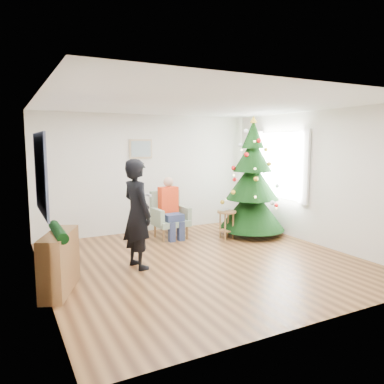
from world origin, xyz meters
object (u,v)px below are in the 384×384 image
christmas_tree (252,182)px  console (60,262)px  armchair (170,221)px  standing_man (137,214)px  stool (227,225)px

christmas_tree → console: 4.42m
armchair → standing_man: (-1.22, -1.51, 0.51)m
stool → standing_man: 2.46m
console → armchair: bearing=61.4°
armchair → console: bearing=-144.4°
christmas_tree → armchair: (-1.67, 0.60, -0.79)m
christmas_tree → armchair: 1.94m
standing_man → christmas_tree: bearing=-83.2°
christmas_tree → standing_man: christmas_tree is taller
armchair → standing_man: 2.01m
stool → console: console is taller
console → stool: bearing=43.8°
stool → standing_man: size_ratio=0.34×
christmas_tree → console: size_ratio=2.55×
armchair → standing_man: standing_man is taller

